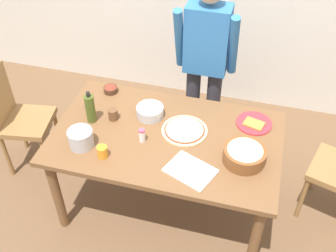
{
  "coord_description": "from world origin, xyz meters",
  "views": [
    {
      "loc": [
        0.56,
        -2.01,
        2.72
      ],
      "look_at": [
        0.0,
        0.05,
        0.81
      ],
      "focal_mm": 43.7,
      "sensor_mm": 36.0,
      "label": 1
    }
  ],
  "objects": [
    {
      "name": "dining_table",
      "position": [
        0.0,
        0.0,
        0.67
      ],
      "size": [
        1.6,
        0.96,
        0.76
      ],
      "color": "brown",
      "rests_on": "ground"
    },
    {
      "name": "olive_oil_bottle",
      "position": [
        -0.57,
        0.02,
        0.87
      ],
      "size": [
        0.07,
        0.07,
        0.26
      ],
      "color": "#47561E",
      "rests_on": "dining_table"
    },
    {
      "name": "plate_with_slice",
      "position": [
        0.58,
        0.29,
        0.77
      ],
      "size": [
        0.26,
        0.26,
        0.02
      ],
      "color": "red",
      "rests_on": "dining_table"
    },
    {
      "name": "cup_small_brown",
      "position": [
        -0.42,
        0.08,
        0.8
      ],
      "size": [
        0.07,
        0.07,
        0.08
      ],
      "primitive_type": "cylinder",
      "color": "brown",
      "rests_on": "dining_table"
    },
    {
      "name": "ground",
      "position": [
        0.0,
        0.0,
        0.0
      ],
      "size": [
        8.0,
        8.0,
        0.0
      ],
      "primitive_type": "plane",
      "color": "brown"
    },
    {
      "name": "salt_shaker",
      "position": [
        -0.15,
        -0.09,
        0.81
      ],
      "size": [
        0.04,
        0.04,
        0.11
      ],
      "color": "white",
      "rests_on": "dining_table"
    },
    {
      "name": "avocado",
      "position": [
        -0.65,
        0.15,
        0.8
      ],
      "size": [
        0.06,
        0.06,
        0.07
      ],
      "primitive_type": "ellipsoid",
      "color": "#2D4219",
      "rests_on": "dining_table"
    },
    {
      "name": "pizza_raw_on_board",
      "position": [
        0.11,
        0.08,
        0.77
      ],
      "size": [
        0.33,
        0.33,
        0.02
      ],
      "color": "beige",
      "rests_on": "dining_table"
    },
    {
      "name": "small_sauce_bowl",
      "position": [
        -0.56,
        0.38,
        0.79
      ],
      "size": [
        0.11,
        0.11,
        0.06
      ],
      "color": "#4C2D1E",
      "rests_on": "dining_table"
    },
    {
      "name": "cup_orange",
      "position": [
        -0.35,
        -0.3,
        0.8
      ],
      "size": [
        0.07,
        0.07,
        0.08
      ],
      "primitive_type": "cylinder",
      "color": "orange",
      "rests_on": "dining_table"
    },
    {
      "name": "chair_wooden_left",
      "position": [
        -1.32,
        0.14,
        0.54
      ],
      "size": [
        0.46,
        0.46,
        0.95
      ],
      "color": "olive",
      "rests_on": "ground"
    },
    {
      "name": "person_cook",
      "position": [
        0.12,
        0.76,
        0.94
      ],
      "size": [
        0.49,
        0.25,
        1.62
      ],
      "color": "#2D2D38",
      "rests_on": "ground"
    },
    {
      "name": "steel_pot",
      "position": [
        -0.53,
        -0.24,
        0.83
      ],
      "size": [
        0.17,
        0.17,
        0.13
      ],
      "color": "#B7B7BC",
      "rests_on": "dining_table"
    },
    {
      "name": "popcorn_bowl",
      "position": [
        0.55,
        -0.09,
        0.82
      ],
      "size": [
        0.28,
        0.28,
        0.11
      ],
      "color": "brown",
      "rests_on": "dining_table"
    },
    {
      "name": "cutting_board_white",
      "position": [
        0.24,
        -0.28,
        0.77
      ],
      "size": [
        0.36,
        0.32,
        0.01
      ],
      "primitive_type": "cube",
      "rotation": [
        0.0,
        0.0,
        -0.38
      ],
      "color": "white",
      "rests_on": "dining_table"
    },
    {
      "name": "mixing_bowl_steel",
      "position": [
        -0.17,
        0.18,
        0.8
      ],
      "size": [
        0.2,
        0.2,
        0.08
      ],
      "color": "#B7B7BC",
      "rests_on": "dining_table"
    }
  ]
}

